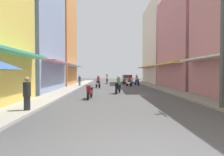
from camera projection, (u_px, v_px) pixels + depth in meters
ground_plane at (117, 90)px, 20.55m from camera, size 89.69×89.69×0.00m
sidewalk_left at (68, 90)px, 20.43m from camera, size 1.77×48.77×0.12m
sidewalk_right at (166, 89)px, 20.66m from camera, size 1.77×48.77×0.12m
building_left_mid at (24, 14)px, 18.76m from camera, size 7.05×8.95×14.92m
building_left_far at (52, 27)px, 28.11m from camera, size 7.05×8.33×16.76m
building_right_mid at (194, 40)px, 22.62m from camera, size 7.05×10.04×11.25m
building_right_far at (165, 44)px, 34.01m from camera, size 7.05×11.08×13.60m
motorbike_orange at (124, 81)px, 30.70m from camera, size 0.63×1.79×0.96m
motorbike_maroon at (90, 92)px, 13.51m from camera, size 0.55×1.81×0.96m
motorbike_red at (107, 79)px, 32.68m from camera, size 0.55×1.81×1.58m
motorbike_white at (129, 81)px, 25.87m from camera, size 0.74×1.75×1.58m
motorbike_silver at (98, 82)px, 23.57m from camera, size 0.76×1.74×1.58m
motorbike_blue at (137, 81)px, 27.80m from camera, size 0.60×1.80×1.58m
motorbike_black at (118, 85)px, 17.10m from camera, size 0.69×1.76×1.58m
parked_car at (127, 79)px, 35.50m from camera, size 1.85×4.14×1.45m
pedestrian_foreground at (27, 95)px, 8.80m from camera, size 0.34×0.34×1.63m
pedestrian_midway at (80, 81)px, 25.90m from camera, size 0.34×0.34×1.54m
utility_pole at (222, 37)px, 9.36m from camera, size 0.20×1.20×6.88m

